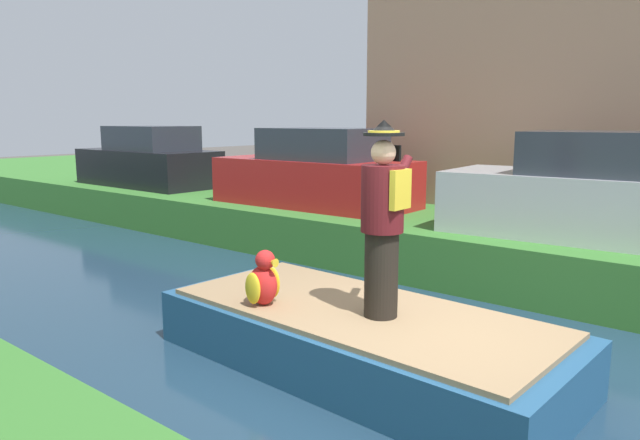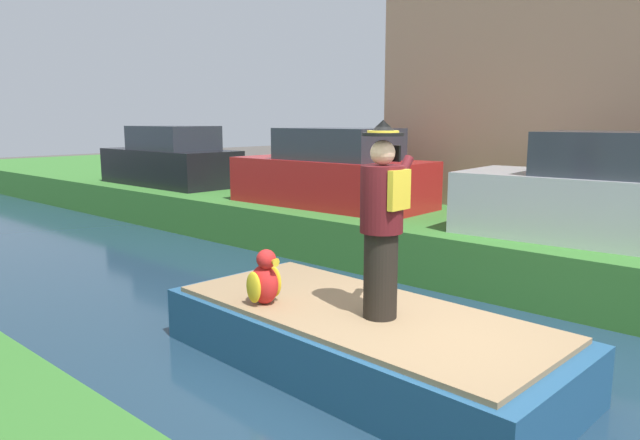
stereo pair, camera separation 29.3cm
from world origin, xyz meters
TOP-DOWN VIEW (x-y plane):
  - ground_plane at (0.00, 0.00)m, footprint 80.00×80.00m
  - canal_water at (0.00, 0.00)m, footprint 5.61×48.00m
  - grass_bank_far at (7.79, 0.00)m, footprint 9.98×48.00m
  - boat at (0.00, 0.75)m, footprint 1.99×4.28m
  - person_pirate at (-0.05, 0.46)m, footprint 0.61×0.42m
  - parrot_plush at (-0.51, 1.57)m, footprint 0.36×0.34m
  - parked_car_silver at (4.22, -0.31)m, footprint 1.96×4.10m
  - parked_car_red at (4.22, 4.79)m, footprint 1.78×4.03m
  - parked_car_dark at (4.22, 10.31)m, footprint 1.72×4.01m

SIDE VIEW (x-z plane):
  - ground_plane at x=0.00m, z-range 0.00..0.00m
  - canal_water at x=0.00m, z-range 0.00..0.10m
  - boat at x=0.00m, z-range 0.10..0.71m
  - grass_bank_far at x=7.79m, z-range 0.00..0.90m
  - parrot_plush at x=-0.51m, z-range 0.67..1.24m
  - parked_car_silver at x=4.22m, z-range 0.78..2.28m
  - parked_car_red at x=4.22m, z-range 0.78..2.28m
  - parked_car_dark at x=4.22m, z-range 0.78..2.28m
  - person_pirate at x=-0.05m, z-range 0.71..2.56m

